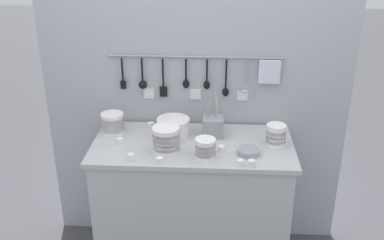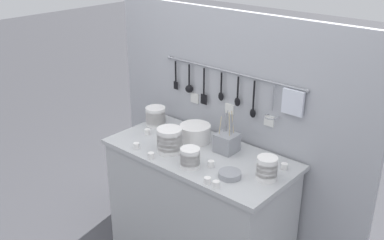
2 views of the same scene
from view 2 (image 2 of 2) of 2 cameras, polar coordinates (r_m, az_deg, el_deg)
The scene contains 17 objects.
counter at distance 3.13m, azimuth 0.88°, elevation -11.49°, with size 1.24×0.61×0.91m.
back_wall at distance 3.14m, azimuth 4.94°, elevation -2.31°, with size 2.04×0.11×1.77m.
bowl_stack_wide_centre at distance 2.87m, azimuth -2.88°, elevation -2.57°, with size 0.16×0.16×0.16m.
bowl_stack_tall_left at distance 2.69m, azimuth -0.24°, elevation -4.81°, with size 0.12×0.12×0.12m.
bowl_stack_short_front at distance 2.60m, azimuth 9.49°, elevation -6.07°, with size 0.12×0.12×0.14m.
bowl_stack_nested_right at distance 3.27m, azimuth -4.64°, elevation 0.51°, with size 0.14×0.14×0.13m.
plate_stack at distance 3.02m, azimuth 0.40°, elevation -1.66°, with size 0.21×0.21×0.11m.
steel_mixing_bowl at distance 2.62m, azimuth 4.82°, elevation -6.90°, with size 0.13×0.13×0.03m.
cutlery_caddy at distance 2.89m, azimuth 4.43°, elevation -2.83°, with size 0.13×0.13×0.28m.
cup_front_right at distance 2.72m, azimuth 2.43°, elevation -5.58°, with size 0.04×0.04×0.04m.
cup_by_caddy at distance 2.74m, azimuth 11.63°, elevation -5.79°, with size 0.04×0.04×0.04m.
cup_edge_far at distance 3.20m, azimuth -0.58°, elevation -0.89°, with size 0.04×0.04×0.04m.
cup_centre at distance 2.55m, azimuth 1.96°, elevation -7.69°, with size 0.04×0.04×0.04m.
cup_back_left at distance 2.82m, azimuth -5.24°, elevation -4.51°, with size 0.04×0.04×0.04m.
cup_beside_plates at distance 2.95m, azimuth -7.08°, elevation -3.25°, with size 0.04×0.04×0.04m.
cup_back_right at distance 2.52m, azimuth 3.05°, elevation -8.15°, with size 0.04×0.04×0.04m.
cup_edge_near at distance 3.14m, azimuth -5.69°, elevation -1.50°, with size 0.04×0.04×0.04m.
Camera 2 is at (1.66, -1.96, 2.24)m, focal length 42.00 mm.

